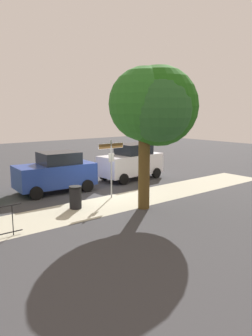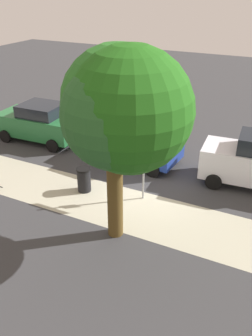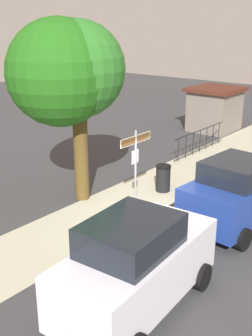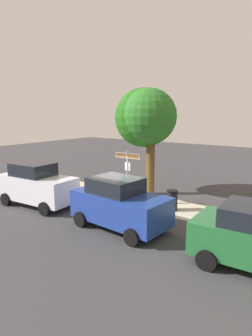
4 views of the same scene
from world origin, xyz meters
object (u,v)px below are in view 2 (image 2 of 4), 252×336
object	(u,v)px
street_sign	(144,151)
trash_bin	(84,179)
car_blue	(136,140)
car_green	(40,122)
shade_tree	(122,110)

from	to	relation	value
street_sign	trash_bin	world-z (taller)	street_sign
car_blue	trash_bin	distance (m)	3.35
street_sign	car_blue	size ratio (longest dim) A/B	0.68
car_green	car_blue	bearing A→B (deg)	177.52
shade_tree	trash_bin	size ratio (longest dim) A/B	6.16
street_sign	trash_bin	bearing A→B (deg)	12.28
car_green	street_sign	bearing A→B (deg)	156.20
street_sign	car_blue	distance (m)	3.28
car_blue	car_green	xyz separation A→B (m)	(5.40, -0.04, -0.06)
car_blue	street_sign	bearing A→B (deg)	123.99
trash_bin	shade_tree	bearing A→B (deg)	143.23
car_blue	shade_tree	bearing A→B (deg)	114.82
shade_tree	street_sign	bearing A→B (deg)	-80.97
car_blue	car_green	distance (m)	5.40
shade_tree	trash_bin	distance (m)	5.10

